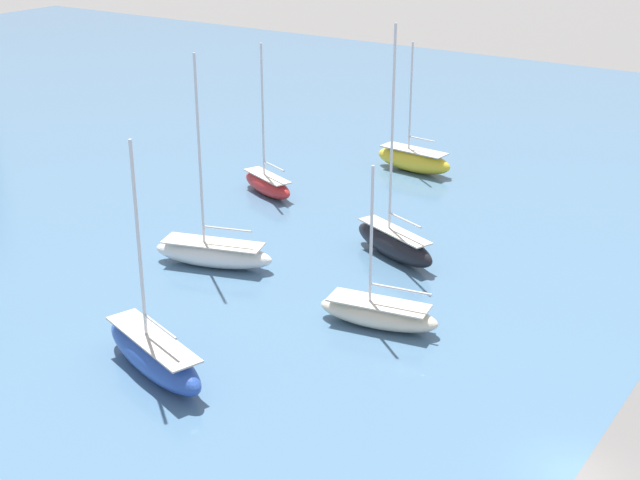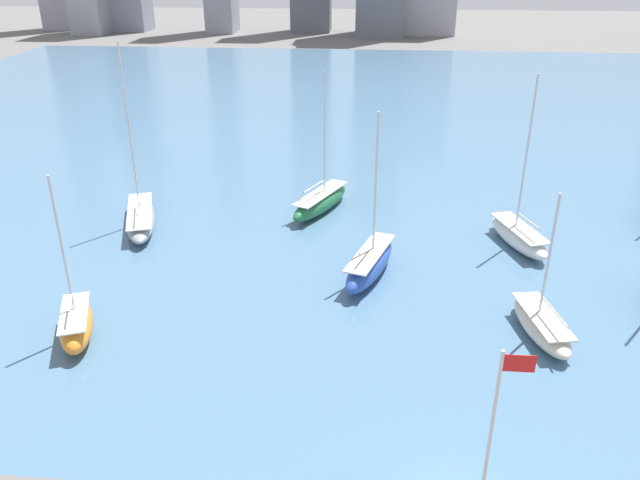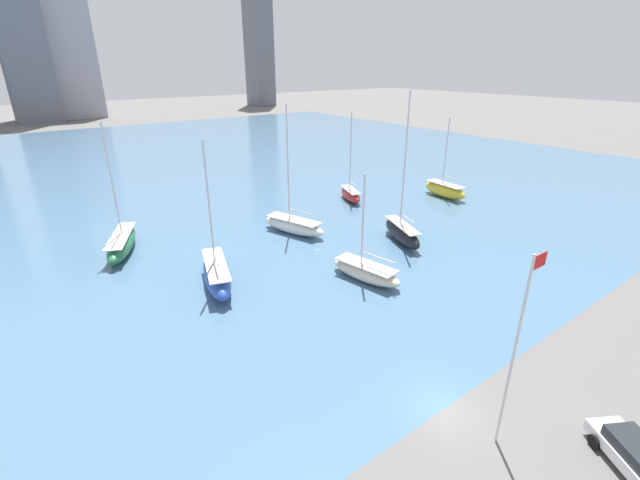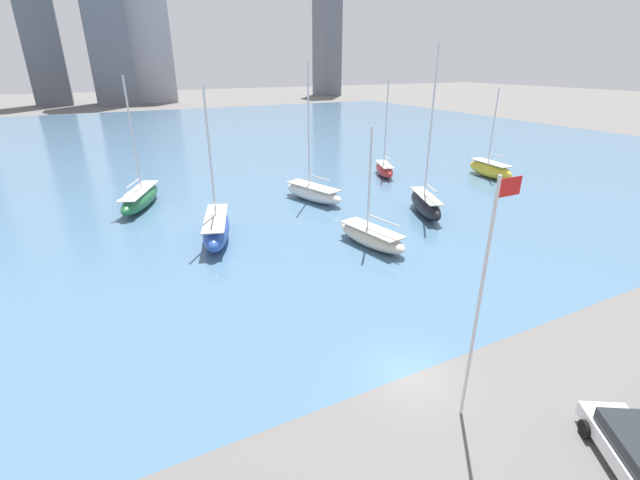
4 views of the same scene
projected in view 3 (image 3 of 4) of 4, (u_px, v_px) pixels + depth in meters
ground_plane at (443, 410)px, 24.79m from camera, size 500.00×500.00×0.00m
harbor_water at (126, 175)px, 76.54m from camera, size 180.00×140.00×0.00m
flag_pole at (516, 348)px, 20.54m from camera, size 1.24×0.14×10.91m
sailboat_red at (351, 194)px, 62.19m from camera, size 4.03×6.67×12.56m
sailboat_green at (122, 243)px, 45.07m from camera, size 5.96×9.78×13.39m
sailboat_blue at (217, 274)px, 38.22m from camera, size 4.88×9.37×12.93m
sailboat_white at (294, 225)px, 50.23m from camera, size 4.86×8.81×14.57m
sailboat_black at (402, 232)px, 47.57m from camera, size 4.53×8.00×16.15m
sailboat_cream at (366, 271)px, 39.36m from camera, size 3.64×7.68×9.94m
sailboat_yellow at (445, 190)px, 63.74m from camera, size 2.93×7.74×11.56m
parked_wagon_white at (640, 460)px, 20.64m from camera, size 4.28×5.35×1.59m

